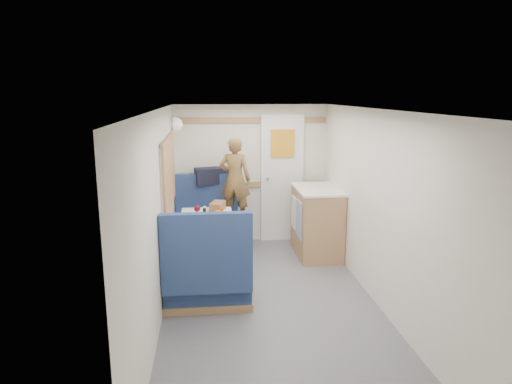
{
  "coord_description": "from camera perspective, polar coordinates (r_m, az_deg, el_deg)",
  "views": [
    {
      "loc": [
        -0.62,
        -4.25,
        2.15
      ],
      "look_at": [
        -0.07,
        0.9,
        1.03
      ],
      "focal_mm": 32.0,
      "sensor_mm": 36.0,
      "label": 1
    }
  ],
  "objects": [
    {
      "name": "pepper_grinder",
      "position": [
        5.44,
        -6.45,
        -2.54
      ],
      "size": [
        0.04,
        0.04,
        0.1
      ],
      "primitive_type": "cylinder",
      "color": "black",
      "rests_on": "dinette_table"
    },
    {
      "name": "ledge",
      "position": [
        6.5,
        -6.23,
        0.88
      ],
      "size": [
        0.9,
        0.14,
        0.04
      ],
      "primitive_type": "cube",
      "color": "#956943",
      "rests_on": "bench_far"
    },
    {
      "name": "orange_fruit",
      "position": [
        5.38,
        -4.77,
        -2.61
      ],
      "size": [
        0.08,
        0.08,
        0.08
      ],
      "primitive_type": "sphere",
      "color": "#D65909",
      "rests_on": "tray"
    },
    {
      "name": "bench_near",
      "position": [
        4.76,
        -6.07,
        -10.73
      ],
      "size": [
        0.9,
        0.59,
        1.05
      ],
      "color": "navy",
      "rests_on": "floor"
    },
    {
      "name": "dome_light",
      "position": [
        6.13,
        -10.11,
        8.3
      ],
      "size": [
        0.2,
        0.2,
        0.2
      ],
      "primitive_type": "sphere",
      "color": "white",
      "rests_on": "wall_left"
    },
    {
      "name": "galley_counter",
      "position": [
        6.21,
        7.56,
        -3.62
      ],
      "size": [
        0.57,
        0.92,
        0.92
      ],
      "color": "#956943",
      "rests_on": "floor"
    },
    {
      "name": "oak_trim_low",
      "position": [
        6.64,
        -0.6,
        0.93
      ],
      "size": [
        2.15,
        0.02,
        0.08
      ],
      "primitive_type": "cube",
      "color": "#956943",
      "rests_on": "wall_back"
    },
    {
      "name": "bread_loaf",
      "position": [
        5.69,
        -4.83,
        -1.81
      ],
      "size": [
        0.21,
        0.29,
        0.11
      ],
      "primitive_type": "cube",
      "rotation": [
        0.0,
        0.0,
        -0.31
      ],
      "color": "olive",
      "rests_on": "dinette_table"
    },
    {
      "name": "tray",
      "position": [
        5.22,
        -4.79,
        -3.63
      ],
      "size": [
        0.25,
        0.32,
        0.02
      ],
      "primitive_type": "cube",
      "rotation": [
        0.0,
        0.0,
        -0.04
      ],
      "color": "silver",
      "rests_on": "dinette_table"
    },
    {
      "name": "wall_back",
      "position": [
        6.63,
        -0.62,
        2.24
      ],
      "size": [
        2.2,
        0.02,
        2.0
      ],
      "primitive_type": "cube",
      "color": "silver",
      "rests_on": "floor"
    },
    {
      "name": "ceiling",
      "position": [
        4.3,
        2.25,
        10.2
      ],
      "size": [
        4.5,
        4.5,
        0.0
      ],
      "primitive_type": "plane",
      "rotation": [
        3.14,
        0.0,
        0.0
      ],
      "color": "silver",
      "rests_on": "wall_back"
    },
    {
      "name": "duffel_bag",
      "position": [
        6.47,
        -5.53,
        2.05
      ],
      "size": [
        0.51,
        0.33,
        0.23
      ],
      "primitive_type": "cube",
      "rotation": [
        0.0,
        0.0,
        0.24
      ],
      "color": "black",
      "rests_on": "ledge"
    },
    {
      "name": "side_window",
      "position": [
        5.35,
        -10.94,
        2.31
      ],
      "size": [
        0.04,
        1.3,
        0.72
      ],
      "primitive_type": "cube",
      "color": "#96A087",
      "rests_on": "wall_left"
    },
    {
      "name": "cheese_block",
      "position": [
        5.34,
        -4.9,
        -2.99
      ],
      "size": [
        0.1,
        0.06,
        0.03
      ],
      "primitive_type": "cube",
      "rotation": [
        0.0,
        0.0,
        -0.07
      ],
      "color": "#F2D78C",
      "rests_on": "tray"
    },
    {
      "name": "salt_grinder",
      "position": [
        5.56,
        -6.46,
        -2.27
      ],
      "size": [
        0.04,
        0.04,
        0.09
      ],
      "primitive_type": "cylinder",
      "color": "white",
      "rests_on": "dinette_table"
    },
    {
      "name": "wall_right",
      "position": [
        4.73,
        15.47,
        -2.32
      ],
      "size": [
        0.02,
        4.5,
        2.0
      ],
      "primitive_type": "cube",
      "color": "silver",
      "rests_on": "floor"
    },
    {
      "name": "floor",
      "position": [
        4.8,
        2.05,
        -14.38
      ],
      "size": [
        4.5,
        4.5,
        0.0
      ],
      "primitive_type": "plane",
      "color": "#515156",
      "rests_on": "ground"
    },
    {
      "name": "wine_glass",
      "position": [
        5.31,
        -7.38,
        -2.14
      ],
      "size": [
        0.08,
        0.08,
        0.17
      ],
      "color": "white",
      "rests_on": "dinette_table"
    },
    {
      "name": "oak_trim_high",
      "position": [
        6.52,
        -0.62,
        8.97
      ],
      "size": [
        2.15,
        0.02,
        0.08
      ],
      "primitive_type": "cube",
      "color": "#956943",
      "rests_on": "wall_back"
    },
    {
      "name": "bench_far",
      "position": [
        6.39,
        -6.11,
        -4.68
      ],
      "size": [
        0.9,
        0.59,
        1.05
      ],
      "color": "navy",
      "rests_on": "floor"
    },
    {
      "name": "dinette_table",
      "position": [
        5.48,
        -6.15,
        -4.64
      ],
      "size": [
        0.62,
        0.92,
        0.72
      ],
      "color": "white",
      "rests_on": "floor"
    },
    {
      "name": "person",
      "position": [
        6.11,
        -2.64,
        1.6
      ],
      "size": [
        0.48,
        0.38,
        1.15
      ],
      "primitive_type": "imported",
      "rotation": [
        0.0,
        0.0,
        2.85
      ],
      "color": "brown",
      "rests_on": "bench_far"
    },
    {
      "name": "rear_door",
      "position": [
        6.66,
        3.26,
        2.02
      ],
      "size": [
        0.62,
        0.12,
        1.86
      ],
      "color": "white",
      "rests_on": "wall_back"
    },
    {
      "name": "beer_glass",
      "position": [
        5.43,
        -4.43,
        -2.54
      ],
      "size": [
        0.06,
        0.06,
        0.1
      ],
      "primitive_type": "cylinder",
      "color": "brown",
      "rests_on": "dinette_table"
    },
    {
      "name": "tumbler_left",
      "position": [
        5.07,
        -8.75,
        -3.63
      ],
      "size": [
        0.07,
        0.07,
        0.11
      ],
      "primitive_type": "cylinder",
      "color": "white",
      "rests_on": "dinette_table"
    },
    {
      "name": "wall_left",
      "position": [
        4.43,
        -12.11,
        -3.12
      ],
      "size": [
        0.02,
        4.5,
        2.0
      ],
      "primitive_type": "cube",
      "color": "silver",
      "rests_on": "floor"
    }
  ]
}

